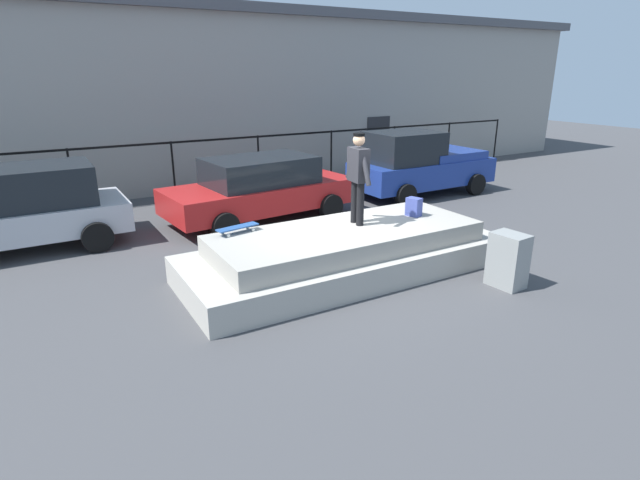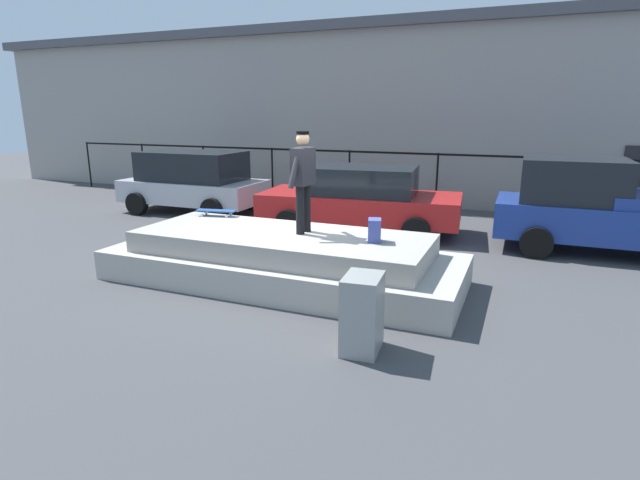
{
  "view_description": "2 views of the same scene",
  "coord_description": "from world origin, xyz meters",
  "px_view_note": "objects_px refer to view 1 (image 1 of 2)",
  "views": [
    {
      "loc": [
        -4.91,
        -7.77,
        3.63
      ],
      "look_at": [
        -0.09,
        0.5,
        0.38
      ],
      "focal_mm": 28.21,
      "sensor_mm": 36.0,
      "label": 1
    },
    {
      "loc": [
        3.75,
        -7.79,
        2.88
      ],
      "look_at": [
        0.16,
        0.84,
        0.46
      ],
      "focal_mm": 28.12,
      "sensor_mm": 36.0,
      "label": 2
    }
  ],
  "objects_px": {
    "skateboard": "(238,228)",
    "car_red_sedan_mid": "(260,188)",
    "car_blue_pickup_far": "(419,164)",
    "car_silver_hatchback_near": "(21,207)",
    "backpack": "(414,207)",
    "skateboarder": "(358,173)",
    "utility_box": "(508,260)"
  },
  "relations": [
    {
      "from": "skateboarder",
      "to": "utility_box",
      "type": "relative_size",
      "value": 1.76
    },
    {
      "from": "car_blue_pickup_far",
      "to": "car_silver_hatchback_near",
      "type": "bearing_deg",
      "value": 177.83
    },
    {
      "from": "skateboarder",
      "to": "car_red_sedan_mid",
      "type": "height_order",
      "value": "skateboarder"
    },
    {
      "from": "backpack",
      "to": "car_silver_hatchback_near",
      "type": "distance_m",
      "value": 8.12
    },
    {
      "from": "car_silver_hatchback_near",
      "to": "car_blue_pickup_far",
      "type": "bearing_deg",
      "value": -2.17
    },
    {
      "from": "skateboarder",
      "to": "car_silver_hatchback_near",
      "type": "xyz_separation_m",
      "value": [
        -5.49,
        4.36,
        -0.92
      ]
    },
    {
      "from": "skateboard",
      "to": "backpack",
      "type": "distance_m",
      "value": 3.53
    },
    {
      "from": "car_blue_pickup_far",
      "to": "skateboard",
      "type": "bearing_deg",
      "value": -154.67
    },
    {
      "from": "backpack",
      "to": "car_blue_pickup_far",
      "type": "height_order",
      "value": "car_blue_pickup_far"
    },
    {
      "from": "backpack",
      "to": "car_red_sedan_mid",
      "type": "height_order",
      "value": "car_red_sedan_mid"
    },
    {
      "from": "car_blue_pickup_far",
      "to": "car_red_sedan_mid",
      "type": "bearing_deg",
      "value": -179.28
    },
    {
      "from": "car_silver_hatchback_near",
      "to": "backpack",
      "type": "bearing_deg",
      "value": -33.45
    },
    {
      "from": "skateboard",
      "to": "car_red_sedan_mid",
      "type": "height_order",
      "value": "car_red_sedan_mid"
    },
    {
      "from": "backpack",
      "to": "utility_box",
      "type": "bearing_deg",
      "value": 176.62
    },
    {
      "from": "backpack",
      "to": "car_silver_hatchback_near",
      "type": "xyz_separation_m",
      "value": [
        -6.77,
        4.47,
        -0.12
      ]
    },
    {
      "from": "skateboarder",
      "to": "skateboard",
      "type": "xyz_separation_m",
      "value": [
        -2.17,
        0.6,
        -0.88
      ]
    },
    {
      "from": "skateboard",
      "to": "car_red_sedan_mid",
      "type": "distance_m",
      "value": 3.81
    },
    {
      "from": "car_blue_pickup_far",
      "to": "utility_box",
      "type": "relative_size",
      "value": 4.63
    },
    {
      "from": "skateboard",
      "to": "car_red_sedan_mid",
      "type": "bearing_deg",
      "value": 60.14
    },
    {
      "from": "car_blue_pickup_far",
      "to": "utility_box",
      "type": "xyz_separation_m",
      "value": [
        -3.2,
        -6.09,
        -0.47
      ]
    },
    {
      "from": "backpack",
      "to": "car_red_sedan_mid",
      "type": "bearing_deg",
      "value": 4.95
    },
    {
      "from": "skateboard",
      "to": "car_blue_pickup_far",
      "type": "distance_m",
      "value": 7.87
    },
    {
      "from": "backpack",
      "to": "skateboarder",
      "type": "bearing_deg",
      "value": 68.66
    },
    {
      "from": "skateboard",
      "to": "car_blue_pickup_far",
      "type": "height_order",
      "value": "car_blue_pickup_far"
    },
    {
      "from": "car_blue_pickup_far",
      "to": "utility_box",
      "type": "bearing_deg",
      "value": -117.71
    },
    {
      "from": "car_blue_pickup_far",
      "to": "skateboarder",
      "type": "bearing_deg",
      "value": -141.28
    },
    {
      "from": "skateboarder",
      "to": "car_silver_hatchback_near",
      "type": "distance_m",
      "value": 7.07
    },
    {
      "from": "skateboard",
      "to": "car_red_sedan_mid",
      "type": "xyz_separation_m",
      "value": [
        1.89,
        3.3,
        -0.14
      ]
    },
    {
      "from": "car_silver_hatchback_near",
      "to": "utility_box",
      "type": "height_order",
      "value": "car_silver_hatchback_near"
    },
    {
      "from": "utility_box",
      "to": "skateboarder",
      "type": "bearing_deg",
      "value": 124.2
    },
    {
      "from": "skateboarder",
      "to": "car_blue_pickup_far",
      "type": "distance_m",
      "value": 6.4
    },
    {
      "from": "car_silver_hatchback_near",
      "to": "utility_box",
      "type": "relative_size",
      "value": 4.24
    }
  ]
}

